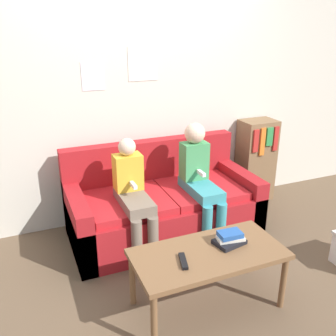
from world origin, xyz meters
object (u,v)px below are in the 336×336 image
at_px(tv_remote, 183,261).
at_px(couch, 162,206).
at_px(bookshelf, 256,160).
at_px(person_right, 200,177).
at_px(person_left, 133,194).
at_px(coffee_table, 208,258).

bearing_deg(tv_remote, couch, 90.55).
xyz_separation_m(couch, tv_remote, (-0.30, -1.12, 0.18)).
relative_size(tv_remote, bookshelf, 0.19).
bearing_deg(person_right, bookshelf, 27.68).
bearing_deg(tv_remote, person_left, 108.62).
xyz_separation_m(coffee_table, person_right, (0.38, 0.88, 0.21)).
relative_size(person_right, bookshelf, 1.17).
height_order(couch, bookshelf, bookshelf).
bearing_deg(person_right, person_left, -178.52).
bearing_deg(bookshelf, person_right, -152.32).
distance_m(person_left, bookshelf, 1.71).
height_order(couch, person_right, person_right).
xyz_separation_m(coffee_table, tv_remote, (-0.21, -0.04, 0.06)).
distance_m(person_left, tv_remote, 0.91).
height_order(person_right, bookshelf, person_right).
bearing_deg(couch, person_right, -33.93).
bearing_deg(coffee_table, couch, 85.48).
relative_size(coffee_table, person_left, 1.04).
height_order(person_left, person_right, person_right).
bearing_deg(couch, coffee_table, -94.52).
bearing_deg(bookshelf, person_left, -161.85).
xyz_separation_m(couch, person_left, (-0.35, -0.21, 0.28)).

